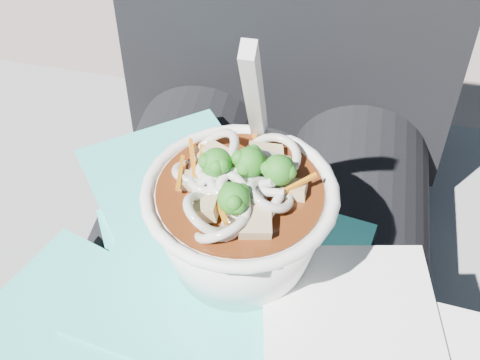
% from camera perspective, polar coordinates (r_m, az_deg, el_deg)
% --- Properties ---
extents(stone_ledge, '(1.02, 0.54, 0.42)m').
position_cam_1_polar(stone_ledge, '(0.91, 1.96, -13.79)').
color(stone_ledge, slate).
rests_on(stone_ledge, ground).
extents(lap, '(0.32, 0.48, 0.15)m').
position_cam_1_polar(lap, '(0.59, 0.25, -12.29)').
color(lap, black).
rests_on(lap, stone_ledge).
extents(person_body, '(0.34, 0.94, 0.97)m').
position_cam_1_polar(person_body, '(0.62, 1.81, -3.47)').
color(person_body, black).
rests_on(person_body, ground).
extents(plastic_bag, '(0.35, 0.34, 0.02)m').
position_cam_1_polar(plastic_bag, '(0.52, -1.39, -8.68)').
color(plastic_bag, '#32D1C5').
rests_on(plastic_bag, lap).
extents(napkins, '(0.17, 0.19, 0.01)m').
position_cam_1_polar(napkins, '(0.48, 10.63, -14.08)').
color(napkins, white).
rests_on(napkins, plastic_bag).
extents(udon_bowl, '(0.16, 0.16, 0.19)m').
position_cam_1_polar(udon_bowl, '(0.48, -0.03, -2.97)').
color(udon_bowl, white).
rests_on(udon_bowl, plastic_bag).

